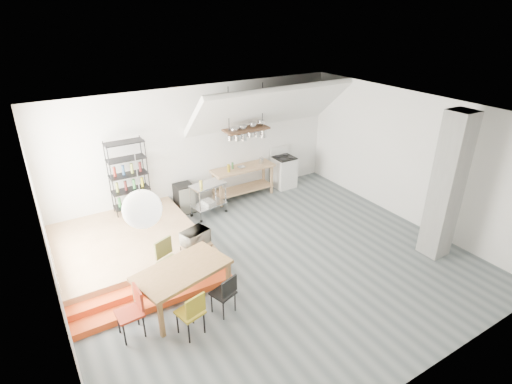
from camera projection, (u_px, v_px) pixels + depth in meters
floor at (272, 264)px, 8.52m from camera, size 8.00×8.00×0.00m
wall_back at (200, 147)px, 10.53m from camera, size 8.00×0.04×3.20m
wall_left at (51, 258)px, 5.94m from camera, size 0.04×7.00×3.20m
wall_right at (410, 159)px, 9.72m from camera, size 0.04×7.00×3.20m
ceiling at (275, 116)px, 7.14m from camera, size 8.00×7.00×0.02m
slope_ceiling at (270, 107)px, 10.51m from camera, size 4.40×1.44×1.32m
window_pane at (39, 206)px, 7.02m from camera, size 0.02×2.50×2.20m
platform at (128, 245)px, 8.79m from camera, size 3.00×3.00×0.40m
step_lower at (158, 301)px, 7.35m from camera, size 3.00×0.35×0.13m
step_upper at (151, 288)px, 7.59m from camera, size 3.00×0.35×0.27m
concrete_column at (447, 187)px, 8.23m from camera, size 0.50×0.50×3.20m
kitchen_counter at (243, 177)px, 11.19m from camera, size 1.80×0.60×0.91m
stove at (284, 171)px, 11.92m from camera, size 0.60×0.60×1.18m
pot_rack at (248, 132)px, 10.45m from camera, size 1.20×0.50×1.43m
wire_shelving at (128, 176)px, 9.47m from camera, size 0.88×0.38×1.80m
microwave_shelf at (196, 244)px, 8.20m from camera, size 0.60×0.40×0.16m
paper_lantern at (142, 209)px, 6.06m from camera, size 0.60×0.60×0.60m
dining_table at (182, 273)px, 7.09m from camera, size 1.82×1.30×0.78m
chair_mustard at (192, 311)px, 6.47m from camera, size 0.48×0.48×0.86m
chair_black at (226, 292)px, 6.95m from camera, size 0.46×0.46×0.80m
chair_olive at (168, 258)px, 7.75m from camera, size 0.55×0.55×0.93m
chair_red at (133, 308)px, 6.50m from camera, size 0.42×0.42×0.89m
rolling_cart at (208, 195)px, 10.26m from camera, size 0.96×0.66×0.87m
mini_fridge at (184, 198)px, 10.50m from camera, size 0.45×0.45×0.77m
microwave at (195, 237)px, 8.13m from camera, size 0.63×0.52×0.30m
bowl at (241, 167)px, 10.98m from camera, size 0.22×0.22×0.05m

